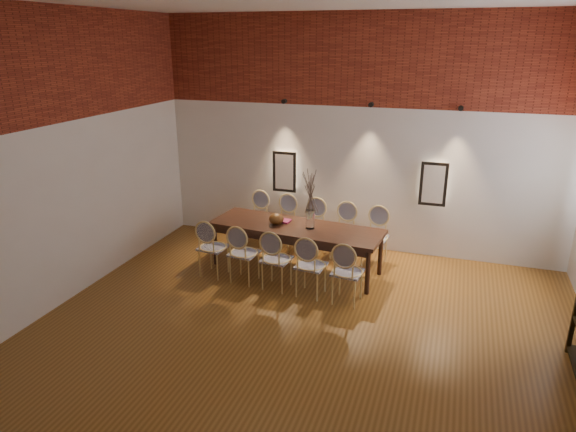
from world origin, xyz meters
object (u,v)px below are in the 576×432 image
(chair_near_e, at_px, (348,272))
(bowl, at_px, (276,219))
(chair_near_b, at_px, (244,253))
(chair_far_b, at_px, (284,224))
(chair_far_c, at_px, (312,228))
(vase, at_px, (310,219))
(chair_near_d, at_px, (311,265))
(chair_far_e, at_px, (375,238))
(chair_far_d, at_px, (343,233))
(chair_near_a, at_px, (213,247))
(dining_table, at_px, (296,248))
(chair_far_a, at_px, (256,219))
(chair_near_c, at_px, (277,259))
(book, at_px, (282,221))

(chair_near_e, distance_m, bowl, 1.62)
(chair_near_b, relative_size, chair_near_e, 1.00)
(chair_near_e, height_order, chair_far_b, same)
(chair_near_b, relative_size, chair_far_c, 1.00)
(chair_near_e, xyz_separation_m, vase, (-0.79, 0.81, 0.43))
(chair_near_d, distance_m, chair_far_c, 1.55)
(chair_near_b, bearing_deg, chair_far_e, 41.15)
(chair_near_d, distance_m, chair_far_d, 1.45)
(chair_far_b, bearing_deg, chair_near_e, 138.85)
(chair_near_a, distance_m, chair_near_d, 1.66)
(chair_far_e, bearing_deg, chair_far_c, -0.00)
(chair_far_d, bearing_deg, bowl, 41.53)
(chair_near_b, distance_m, vase, 1.16)
(chair_near_b, height_order, chair_far_e, same)
(dining_table, xyz_separation_m, chair_near_e, (1.03, -0.83, 0.09))
(chair_far_e, distance_m, vase, 1.20)
(chair_near_a, xyz_separation_m, chair_far_a, (0.14, 1.44, 0.00))
(chair_near_a, bearing_deg, chair_near_b, -0.00)
(chair_far_b, height_order, chair_far_e, same)
(dining_table, height_order, chair_far_b, chair_far_b)
(chair_far_b, bearing_deg, chair_far_a, -0.00)
(chair_near_a, relative_size, chair_near_e, 1.00)
(chair_near_d, bearing_deg, chair_near_a, 180.00)
(chair_near_a, bearing_deg, chair_near_c, -0.00)
(chair_near_a, distance_m, chair_far_d, 2.20)
(chair_far_a, bearing_deg, chair_near_b, 110.88)
(chair_near_a, relative_size, chair_far_e, 1.00)
(chair_near_d, height_order, chair_far_b, same)
(chair_near_e, bearing_deg, chair_near_d, -180.00)
(chair_near_a, bearing_deg, book, 45.45)
(chair_far_e, distance_m, book, 1.55)
(chair_far_a, distance_m, chair_far_c, 1.10)
(chair_near_b, distance_m, chair_far_b, 1.45)
(chair_far_a, height_order, bowl, chair_far_a)
(chair_near_b, distance_m, chair_far_a, 1.55)
(chair_near_d, relative_size, chair_far_b, 1.00)
(chair_near_e, relative_size, vase, 3.13)
(dining_table, bearing_deg, vase, 0.00)
(chair_near_d, height_order, vase, vase)
(chair_near_a, bearing_deg, chair_far_a, 90.00)
(dining_table, distance_m, chair_near_d, 0.91)
(chair_far_d, height_order, chair_far_e, same)
(vase, bearing_deg, bowl, 179.39)
(book, bearing_deg, vase, -16.63)
(dining_table, xyz_separation_m, chair_far_b, (-0.48, 0.77, 0.09))
(chair_near_c, bearing_deg, vase, 71.50)
(chair_far_c, relative_size, chair_far_d, 1.00)
(chair_near_a, distance_m, chair_far_e, 2.64)
(chair_near_b, bearing_deg, chair_near_c, 0.00)
(chair_far_d, bearing_deg, chair_near_b, 52.66)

